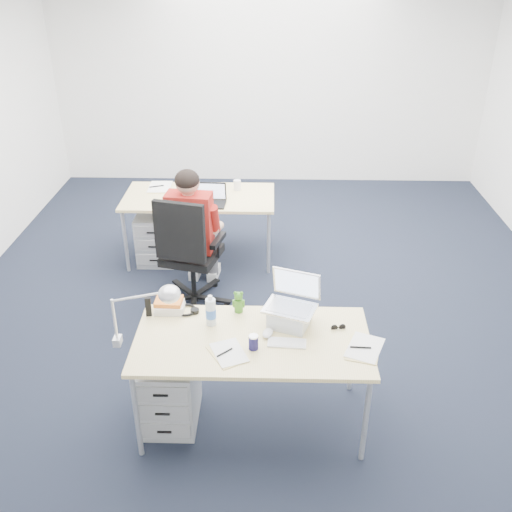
{
  "coord_description": "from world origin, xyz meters",
  "views": [
    {
      "loc": [
        0.03,
        -4.57,
        3.06
      ],
      "look_at": [
        -0.08,
        -0.5,
        0.85
      ],
      "focal_mm": 40.0,
      "sensor_mm": 36.0,
      "label": 1
    }
  ],
  "objects_px": {
    "wireless_keyboard": "(287,343)",
    "desk_lamp": "(136,315)",
    "dark_laptop": "(210,195)",
    "desk_near": "(252,344)",
    "computer_mouse": "(268,333)",
    "desk_far": "(199,200)",
    "sunglasses": "(338,327)",
    "seated_person": "(194,232)",
    "drawer_pedestal_near": "(169,389)",
    "cordless_phone": "(148,307)",
    "headphones": "(186,309)",
    "silver_laptop": "(290,302)",
    "book_stack": "(170,305)",
    "far_cup": "(237,185)",
    "drawer_pedestal_far": "(157,236)",
    "bear_figurine": "(239,301)",
    "can_koozie": "(253,342)",
    "office_chair": "(192,274)",
    "water_bottle": "(211,310)"
  },
  "relations": [
    {
      "from": "can_koozie",
      "to": "sunglasses",
      "type": "distance_m",
      "value": 0.63
    },
    {
      "from": "wireless_keyboard",
      "to": "dark_laptop",
      "type": "relative_size",
      "value": 0.82
    },
    {
      "from": "desk_far",
      "to": "water_bottle",
      "type": "bearing_deg",
      "value": -81.33
    },
    {
      "from": "computer_mouse",
      "to": "dark_laptop",
      "type": "distance_m",
      "value": 2.31
    },
    {
      "from": "desk_lamp",
      "to": "far_cup",
      "type": "xyz_separation_m",
      "value": [
        0.5,
        2.77,
        -0.18
      ]
    },
    {
      "from": "wireless_keyboard",
      "to": "can_koozie",
      "type": "bearing_deg",
      "value": -161.02
    },
    {
      "from": "desk_far",
      "to": "sunglasses",
      "type": "distance_m",
      "value": 2.68
    },
    {
      "from": "computer_mouse",
      "to": "bear_figurine",
      "type": "distance_m",
      "value": 0.36
    },
    {
      "from": "desk_near",
      "to": "desk_far",
      "type": "bearing_deg",
      "value": 104.56
    },
    {
      "from": "water_bottle",
      "to": "bear_figurine",
      "type": "height_order",
      "value": "water_bottle"
    },
    {
      "from": "wireless_keyboard",
      "to": "cordless_phone",
      "type": "bearing_deg",
      "value": 166.9
    },
    {
      "from": "cordless_phone",
      "to": "desk_near",
      "type": "bearing_deg",
      "value": -26.2
    },
    {
      "from": "bear_figurine",
      "to": "headphones",
      "type": "bearing_deg",
      "value": -173.32
    },
    {
      "from": "desk_near",
      "to": "office_chair",
      "type": "distance_m",
      "value": 1.71
    },
    {
      "from": "office_chair",
      "to": "drawer_pedestal_near",
      "type": "xyz_separation_m",
      "value": [
        0.03,
        -1.55,
        -0.05
      ]
    },
    {
      "from": "drawer_pedestal_near",
      "to": "bear_figurine",
      "type": "distance_m",
      "value": 0.8
    },
    {
      "from": "book_stack",
      "to": "far_cup",
      "type": "bearing_deg",
      "value": 81.35
    },
    {
      "from": "headphones",
      "to": "far_cup",
      "type": "bearing_deg",
      "value": 97.66
    },
    {
      "from": "seated_person",
      "to": "silver_laptop",
      "type": "xyz_separation_m",
      "value": [
        0.86,
        -1.56,
        0.24
      ]
    },
    {
      "from": "wireless_keyboard",
      "to": "can_koozie",
      "type": "height_order",
      "value": "can_koozie"
    },
    {
      "from": "desk_far",
      "to": "cordless_phone",
      "type": "xyz_separation_m",
      "value": [
        -0.1,
        -2.25,
        0.12
      ]
    },
    {
      "from": "office_chair",
      "to": "sunglasses",
      "type": "distance_m",
      "value": 1.92
    },
    {
      "from": "desk_far",
      "to": "sunglasses",
      "type": "bearing_deg",
      "value": -62.39
    },
    {
      "from": "computer_mouse",
      "to": "bear_figurine",
      "type": "height_order",
      "value": "bear_figurine"
    },
    {
      "from": "computer_mouse",
      "to": "far_cup",
      "type": "xyz_separation_m",
      "value": [
        -0.35,
        2.65,
        0.04
      ]
    },
    {
      "from": "silver_laptop",
      "to": "wireless_keyboard",
      "type": "bearing_deg",
      "value": -75.39
    },
    {
      "from": "wireless_keyboard",
      "to": "desk_lamp",
      "type": "relative_size",
      "value": 0.54
    },
    {
      "from": "seated_person",
      "to": "can_koozie",
      "type": "height_order",
      "value": "seated_person"
    },
    {
      "from": "desk_near",
      "to": "far_cup",
      "type": "height_order",
      "value": "far_cup"
    },
    {
      "from": "desk_near",
      "to": "computer_mouse",
      "type": "height_order",
      "value": "computer_mouse"
    },
    {
      "from": "book_stack",
      "to": "sunglasses",
      "type": "height_order",
      "value": "book_stack"
    },
    {
      "from": "desk_far",
      "to": "drawer_pedestal_far",
      "type": "distance_m",
      "value": 0.63
    },
    {
      "from": "drawer_pedestal_far",
      "to": "computer_mouse",
      "type": "relative_size",
      "value": 4.99
    },
    {
      "from": "seated_person",
      "to": "drawer_pedestal_near",
      "type": "height_order",
      "value": "seated_person"
    },
    {
      "from": "computer_mouse",
      "to": "headphones",
      "type": "height_order",
      "value": "computer_mouse"
    },
    {
      "from": "desk_far",
      "to": "cordless_phone",
      "type": "relative_size",
      "value": 10.56
    },
    {
      "from": "desk_far",
      "to": "dark_laptop",
      "type": "height_order",
      "value": "dark_laptop"
    },
    {
      "from": "book_stack",
      "to": "dark_laptop",
      "type": "relative_size",
      "value": 0.67
    },
    {
      "from": "computer_mouse",
      "to": "desk_lamp",
      "type": "relative_size",
      "value": 0.23
    },
    {
      "from": "wireless_keyboard",
      "to": "dark_laptop",
      "type": "height_order",
      "value": "dark_laptop"
    },
    {
      "from": "cordless_phone",
      "to": "desk_lamp",
      "type": "relative_size",
      "value": 0.32
    },
    {
      "from": "desk_far",
      "to": "office_chair",
      "type": "relative_size",
      "value": 1.4
    },
    {
      "from": "desk_far",
      "to": "drawer_pedestal_far",
      "type": "bearing_deg",
      "value": -171.36
    },
    {
      "from": "desk_near",
      "to": "cordless_phone",
      "type": "xyz_separation_m",
      "value": [
        -0.75,
        0.25,
        0.12
      ]
    },
    {
      "from": "book_stack",
      "to": "dark_laptop",
      "type": "bearing_deg",
      "value": 86.94
    },
    {
      "from": "drawer_pedestal_near",
      "to": "dark_laptop",
      "type": "bearing_deg",
      "value": 87.65
    },
    {
      "from": "drawer_pedestal_far",
      "to": "book_stack",
      "type": "distance_m",
      "value": 2.23
    },
    {
      "from": "computer_mouse",
      "to": "far_cup",
      "type": "distance_m",
      "value": 2.67
    },
    {
      "from": "desk_near",
      "to": "wireless_keyboard",
      "type": "xyz_separation_m",
      "value": [
        0.23,
        -0.05,
        0.05
      ]
    },
    {
      "from": "headphones",
      "to": "cordless_phone",
      "type": "height_order",
      "value": "cordless_phone"
    }
  ]
}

